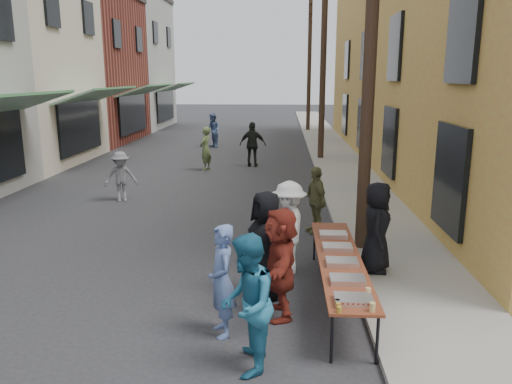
# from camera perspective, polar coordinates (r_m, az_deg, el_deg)

# --- Properties ---
(ground) EXTENTS (120.00, 120.00, 0.00)m
(ground) POSITION_cam_1_polar(r_m,az_deg,el_deg) (8.49, -15.55, -12.81)
(ground) COLOR #28282B
(ground) RESTS_ON ground
(sidewalk) EXTENTS (2.20, 60.00, 0.10)m
(sidewalk) POSITION_cam_1_polar(r_m,az_deg,el_deg) (22.63, 9.14, 3.78)
(sidewalk) COLOR gray
(sidewalk) RESTS_ON ground
(storefront_row) EXTENTS (8.00, 37.00, 9.00)m
(storefront_row) POSITION_cam_1_polar(r_m,az_deg,el_deg) (25.52, -27.25, 12.76)
(storefront_row) COLOR maroon
(storefront_row) RESTS_ON ground
(building_ochre) EXTENTS (10.00, 28.00, 10.00)m
(building_ochre) POSITION_cam_1_polar(r_m,az_deg,el_deg) (22.89, 25.83, 15.23)
(building_ochre) COLOR #BF8244
(building_ochre) RESTS_ON ground
(utility_pole_near) EXTENTS (0.26, 0.26, 9.00)m
(utility_pole_near) POSITION_cam_1_polar(r_m,az_deg,el_deg) (10.39, 13.05, 17.51)
(utility_pole_near) COLOR #2D2116
(utility_pole_near) RESTS_ON ground
(utility_pole_mid) EXTENTS (0.26, 0.26, 9.00)m
(utility_pole_mid) POSITION_cam_1_polar(r_m,az_deg,el_deg) (22.29, 7.71, 15.18)
(utility_pole_mid) COLOR #2D2116
(utility_pole_mid) RESTS_ON ground
(utility_pole_far) EXTENTS (0.26, 0.26, 9.00)m
(utility_pole_far) POSITION_cam_1_polar(r_m,az_deg,el_deg) (34.27, 6.12, 14.44)
(utility_pole_far) COLOR #2D2116
(utility_pole_far) RESTS_ON ground
(serving_table) EXTENTS (0.70, 4.00, 0.75)m
(serving_table) POSITION_cam_1_polar(r_m,az_deg,el_deg) (8.33, 9.53, -7.67)
(serving_table) COLOR maroon
(serving_table) RESTS_ON ground
(catering_tray_sausage) EXTENTS (0.50, 0.33, 0.08)m
(catering_tray_sausage) POSITION_cam_1_polar(r_m,az_deg,el_deg) (6.79, 11.09, -11.97)
(catering_tray_sausage) COLOR maroon
(catering_tray_sausage) RESTS_ON serving_table
(catering_tray_foil_b) EXTENTS (0.50, 0.33, 0.08)m
(catering_tray_foil_b) POSITION_cam_1_polar(r_m,az_deg,el_deg) (7.38, 10.40, -9.84)
(catering_tray_foil_b) COLOR #B2B2B7
(catering_tray_foil_b) RESTS_ON serving_table
(catering_tray_buns) EXTENTS (0.50, 0.33, 0.08)m
(catering_tray_buns) POSITION_cam_1_polar(r_m,az_deg,el_deg) (8.03, 9.79, -7.91)
(catering_tray_buns) COLOR tan
(catering_tray_buns) RESTS_ON serving_table
(catering_tray_foil_d) EXTENTS (0.50, 0.33, 0.08)m
(catering_tray_foil_d) POSITION_cam_1_polar(r_m,az_deg,el_deg) (8.68, 9.27, -6.26)
(catering_tray_foil_d) COLOR #B2B2B7
(catering_tray_foil_d) RESTS_ON serving_table
(catering_tray_buns_end) EXTENTS (0.50, 0.33, 0.08)m
(catering_tray_buns_end) POSITION_cam_1_polar(r_m,az_deg,el_deg) (9.34, 8.82, -4.84)
(catering_tray_buns_end) COLOR tan
(catering_tray_buns_end) RESTS_ON serving_table
(condiment_jar_a) EXTENTS (0.07, 0.07, 0.08)m
(condiment_jar_a) POSITION_cam_1_polar(r_m,az_deg,el_deg) (6.50, 9.48, -13.11)
(condiment_jar_a) COLOR #A57F26
(condiment_jar_a) RESTS_ON serving_table
(condiment_jar_b) EXTENTS (0.07, 0.07, 0.08)m
(condiment_jar_b) POSITION_cam_1_polar(r_m,az_deg,el_deg) (6.59, 9.39, -12.73)
(condiment_jar_b) COLOR #A57F26
(condiment_jar_b) RESTS_ON serving_table
(condiment_jar_c) EXTENTS (0.07, 0.07, 0.08)m
(condiment_jar_c) POSITION_cam_1_polar(r_m,az_deg,el_deg) (6.68, 9.29, -12.36)
(condiment_jar_c) COLOR #A57F26
(condiment_jar_c) RESTS_ON serving_table
(cup_stack) EXTENTS (0.08, 0.08, 0.12)m
(cup_stack) POSITION_cam_1_polar(r_m,az_deg,el_deg) (6.59, 13.16, -12.69)
(cup_stack) COLOR tan
(cup_stack) RESTS_ON serving_table
(guest_front_a) EXTENTS (0.89, 1.05, 1.83)m
(guest_front_a) POSITION_cam_1_polar(r_m,az_deg,el_deg) (8.30, 1.13, -6.09)
(guest_front_a) COLOR black
(guest_front_a) RESTS_ON ground
(guest_front_b) EXTENTS (0.57, 0.70, 1.64)m
(guest_front_b) POSITION_cam_1_polar(r_m,az_deg,el_deg) (7.17, -3.92, -10.09)
(guest_front_b) COLOR #556DA5
(guest_front_b) RESTS_ON ground
(guest_front_c) EXTENTS (0.69, 0.88, 1.79)m
(guest_front_c) POSITION_cam_1_polar(r_m,az_deg,el_deg) (6.30, -1.07, -12.74)
(guest_front_c) COLOR #21698B
(guest_front_c) RESTS_ON ground
(guest_front_d) EXTENTS (0.66, 1.14, 1.76)m
(guest_front_d) POSITION_cam_1_polar(r_m,az_deg,el_deg) (9.37, 3.78, -4.07)
(guest_front_d) COLOR white
(guest_front_d) RESTS_ON ground
(guest_front_e) EXTENTS (0.70, 1.01, 1.60)m
(guest_front_e) POSITION_cam_1_polar(r_m,az_deg,el_deg) (11.83, 6.82, -0.91)
(guest_front_e) COLOR brown
(guest_front_e) RESTS_ON ground
(guest_queue_back) EXTENTS (0.69, 1.66, 1.74)m
(guest_queue_back) POSITION_cam_1_polar(r_m,az_deg,el_deg) (7.68, 2.82, -8.07)
(guest_queue_back) COLOR maroon
(guest_queue_back) RESTS_ON ground
(server) EXTENTS (0.66, 0.90, 1.68)m
(server) POSITION_cam_1_polar(r_m,az_deg,el_deg) (9.42, 13.62, -3.94)
(server) COLOR black
(server) RESTS_ON sidewalk
(passerby_left) EXTENTS (1.10, 0.88, 1.49)m
(passerby_left) POSITION_cam_1_polar(r_m,az_deg,el_deg) (15.30, -15.19, 1.71)
(passerby_left) COLOR slate
(passerby_left) RESTS_ON ground
(passerby_mid) EXTENTS (1.11, 0.53, 1.84)m
(passerby_mid) POSITION_cam_1_polar(r_m,az_deg,el_deg) (20.51, -0.38, 5.45)
(passerby_mid) COLOR black
(passerby_mid) RESTS_ON ground
(passerby_right) EXTENTS (0.57, 0.72, 1.72)m
(passerby_right) POSITION_cam_1_polar(r_m,az_deg,el_deg) (19.79, -5.78, 4.94)
(passerby_right) COLOR #576A3D
(passerby_right) RESTS_ON ground
(passerby_far) EXTENTS (1.03, 1.09, 1.79)m
(passerby_far) POSITION_cam_1_polar(r_m,az_deg,el_deg) (26.17, -4.95, 7.00)
(passerby_far) COLOR #4F6799
(passerby_far) RESTS_ON ground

